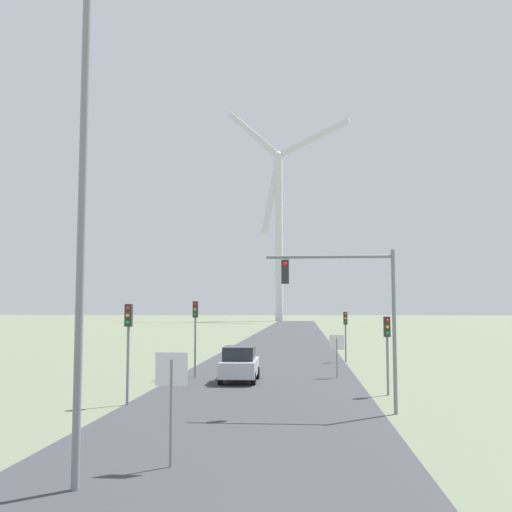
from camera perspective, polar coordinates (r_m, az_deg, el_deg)
road_surface at (r=53.99m, az=2.31°, el=-9.01°), size 10.00×240.00×0.01m
streetlamp at (r=14.07m, az=-16.08°, el=10.97°), size 2.88×0.32×12.67m
stop_sign_near at (r=15.07m, az=-8.07°, el=-12.20°), size 0.81×0.07×2.74m
stop_sign_far at (r=33.64m, az=7.71°, el=-8.66°), size 0.81×0.07×2.34m
traffic_light_post_near_left at (r=24.61m, az=-12.07°, el=-6.97°), size 0.28×0.34×3.98m
traffic_light_post_near_right at (r=27.35m, az=12.39°, el=-7.57°), size 0.28×0.34×3.44m
traffic_light_post_mid_left at (r=33.40m, az=-5.80°, el=-6.24°), size 0.28×0.34×4.19m
traffic_light_post_mid_right at (r=43.40m, az=8.52°, el=-6.52°), size 0.28×0.33×3.54m
traffic_light_mast_overhead at (r=22.39m, az=8.79°, el=-3.75°), size 4.75×0.35×5.98m
car_approaching at (r=31.63m, az=-1.58°, el=-10.25°), size 1.88×4.13×1.83m
wind_turbine_left at (r=174.57m, az=2.19°, el=3.75°), size 36.54×17.04×64.37m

